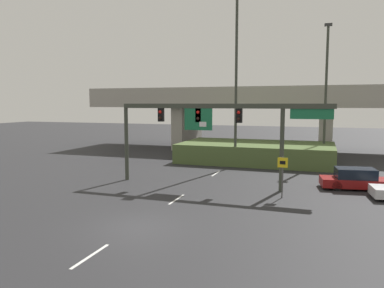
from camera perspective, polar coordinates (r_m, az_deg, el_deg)
name	(u,v)px	position (r m, az deg, el deg)	size (l,w,h in m)	color
ground_plane	(136,226)	(18.02, -8.52, -12.26)	(160.00, 160.00, 0.00)	#262628
lane_markings	(216,173)	(30.68, 3.68, -4.49)	(0.14, 37.60, 0.01)	silver
signal_gantry	(213,120)	(25.46, 3.25, 3.71)	(14.63, 0.44, 5.67)	#383D33
speed_limit_sign	(282,171)	(23.15, 13.62, -4.05)	(0.60, 0.11, 2.52)	#4C4C4C
highway_light_pole_near	(236,71)	(33.69, 6.76, 11.04)	(0.70, 0.36, 16.35)	#383D33
highway_light_pole_far	(326,90)	(38.22, 19.73, 7.73)	(0.70, 0.36, 13.15)	#383D33
overpass_bridge	(253,106)	(46.22, 9.21, 5.77)	(39.75, 9.79, 7.55)	#A39E93
grass_embankment	(256,152)	(37.25, 9.77, -1.26)	(14.52, 8.02, 1.82)	#4C6033
parked_sedan_near_right	(357,179)	(27.30, 23.85, -4.97)	(4.95, 2.45, 1.40)	maroon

